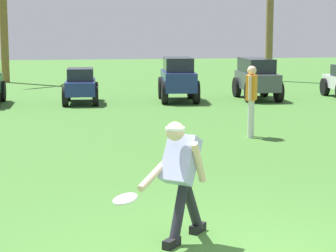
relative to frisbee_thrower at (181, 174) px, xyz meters
The scene contains 6 objects.
frisbee_thrower is the anchor object (origin of this frame).
frisbee_in_flight 0.85m from the frisbee_thrower, 143.18° to the right, with size 0.34×0.34×0.09m.
teammate_near_sideline 7.18m from the frisbee_thrower, 67.45° to the left, with size 0.33×0.47×1.56m.
parked_car_slot_c 13.51m from the frisbee_thrower, 93.12° to the left, with size 1.19×2.24×1.10m.
parked_car_slot_d 13.80m from the frisbee_thrower, 80.12° to the left, with size 1.35×2.42×1.40m.
parked_car_slot_e 14.59m from the frisbee_thrower, 69.91° to the left, with size 1.20×2.42×1.34m.
Camera 1 is at (-1.67, -6.26, 2.45)m, focal length 70.00 mm.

